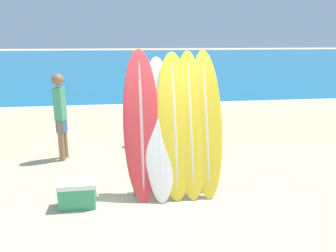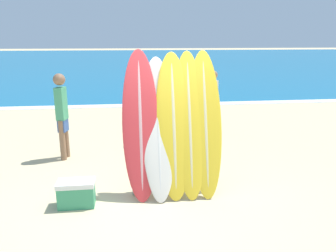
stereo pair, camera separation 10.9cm
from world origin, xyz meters
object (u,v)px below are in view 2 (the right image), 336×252
at_px(person_far_left, 62,113).
at_px(person_far_right, 197,89).
at_px(surfboard_slot_2, 174,126).
at_px(surfboard_slot_3, 190,125).
at_px(cooler_box, 77,193).
at_px(person_near_water, 154,108).
at_px(surfboard_slot_0, 140,125).
at_px(surfboard_slot_1, 158,129).
at_px(person_mid_beach, 213,99).
at_px(surfboard_rack, 174,165).
at_px(surfboard_slot_4, 205,124).

xyz_separation_m(person_far_left, person_far_right, (3.51, 3.28, -0.04)).
bearing_deg(surfboard_slot_2, surfboard_slot_3, 1.32).
relative_size(surfboard_slot_3, cooler_box, 4.13).
relative_size(surfboard_slot_3, person_near_water, 1.43).
height_order(surfboard_slot_0, surfboard_slot_1, surfboard_slot_0).
xyz_separation_m(surfboard_slot_3, person_far_left, (-2.33, 1.85, -0.17)).
height_order(surfboard_slot_0, person_mid_beach, surfboard_slot_0).
distance_m(surfboard_slot_0, person_near_water, 2.66).
bearing_deg(surfboard_rack, surfboard_slot_4, 5.76).
relative_size(person_far_left, person_far_right, 1.05).
bearing_deg(surfboard_slot_0, surfboard_slot_4, 0.10).
bearing_deg(cooler_box, surfboard_slot_2, 10.33).
bearing_deg(surfboard_slot_0, surfboard_slot_2, -0.96).
bearing_deg(surfboard_slot_3, person_near_water, 97.83).
distance_m(surfboard_slot_0, surfboard_slot_1, 0.29).
height_order(surfboard_rack, cooler_box, surfboard_rack).
xyz_separation_m(person_near_water, cooler_box, (-1.42, -2.90, -0.67)).
xyz_separation_m(surfboard_slot_1, surfboard_slot_2, (0.24, -0.00, 0.04)).
relative_size(surfboard_slot_1, person_far_left, 1.23).
bearing_deg(person_near_water, surfboard_rack, 9.07).
xyz_separation_m(person_mid_beach, person_far_right, (-0.10, 1.64, 0.03)).
xyz_separation_m(surfboard_rack, person_far_right, (1.44, 5.18, 0.45)).
xyz_separation_m(surfboard_rack, surfboard_slot_0, (-0.52, 0.05, 0.68)).
bearing_deg(person_mid_beach, person_far_right, 88.68).
bearing_deg(surfboard_slot_1, person_near_water, 86.92).
relative_size(surfboard_slot_1, surfboard_slot_3, 0.96).
bearing_deg(cooler_box, surfboard_slot_3, 9.05).
bearing_deg(cooler_box, surfboard_slot_4, 8.05).
distance_m(surfboard_slot_4, person_far_right, 5.21).
bearing_deg(surfboard_rack, person_mid_beach, 66.54).
bearing_deg(surfboard_slot_4, person_mid_beach, 73.67).
height_order(surfboard_rack, person_far_right, person_far_right).
bearing_deg(person_near_water, surfboard_slot_0, -2.29).
distance_m(surfboard_slot_1, surfboard_slot_3, 0.50).
bearing_deg(person_mid_beach, cooler_box, -133.71).
distance_m(surfboard_slot_2, surfboard_slot_4, 0.52).
height_order(surfboard_slot_2, person_mid_beach, surfboard_slot_2).
height_order(person_far_left, cooler_box, person_far_left).
height_order(person_near_water, person_far_left, person_far_left).
bearing_deg(person_far_left, cooler_box, -153.19).
bearing_deg(person_near_water, surfboard_slot_1, 3.75).
relative_size(surfboard_slot_2, cooler_box, 4.11).
distance_m(surfboard_slot_2, person_near_water, 2.64).
bearing_deg(person_far_right, surfboard_slot_0, -131.58).
bearing_deg(person_mid_beach, surfboard_slot_2, -118.37).
height_order(surfboard_slot_1, person_far_left, surfboard_slot_1).
xyz_separation_m(person_near_water, person_far_left, (-1.97, -0.77, 0.10)).
distance_m(surfboard_slot_0, cooler_box, 1.42).
relative_size(surfboard_slot_0, person_far_right, 1.36).
bearing_deg(surfboard_slot_1, person_far_right, 71.84).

